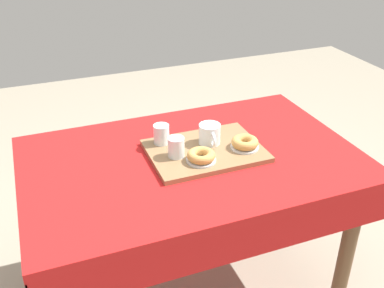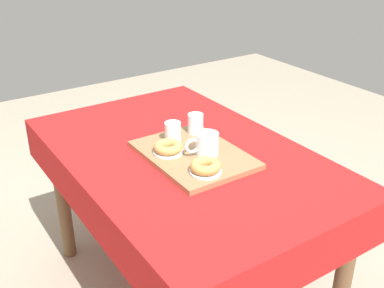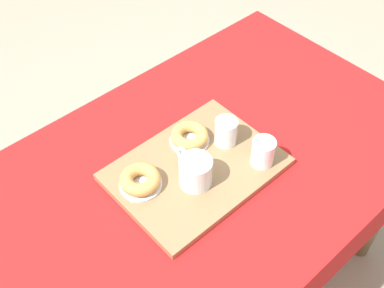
{
  "view_description": "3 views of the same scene",
  "coord_description": "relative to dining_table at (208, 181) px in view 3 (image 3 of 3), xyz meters",
  "views": [
    {
      "loc": [
        0.55,
        1.42,
        1.64
      ],
      "look_at": [
        -0.01,
        -0.02,
        0.78
      ],
      "focal_mm": 42.0,
      "sensor_mm": 36.0,
      "label": 1
    },
    {
      "loc": [
        -1.35,
        0.86,
        1.55
      ],
      "look_at": [
        -0.05,
        -0.01,
        0.78
      ],
      "focal_mm": 43.59,
      "sensor_mm": 36.0,
      "label": 2
    },
    {
      "loc": [
        -0.63,
        -0.62,
        1.76
      ],
      "look_at": [
        -0.04,
        0.03,
        0.8
      ],
      "focal_mm": 45.07,
      "sensor_mm": 36.0,
      "label": 3
    }
  ],
  "objects": [
    {
      "name": "sugar_donut_right",
      "position": [
        -0.01,
        0.07,
        0.15
      ],
      "size": [
        0.11,
        0.11,
        0.03
      ],
      "primitive_type": "torus",
      "color": "tan",
      "rests_on": "donut_plate_right"
    },
    {
      "name": "donut_plate_left",
      "position": [
        -0.21,
        0.04,
        0.12
      ],
      "size": [
        0.11,
        0.11,
        0.01
      ],
      "primitive_type": "cylinder",
      "color": "silver",
      "rests_on": "serving_tray"
    },
    {
      "name": "serving_tray",
      "position": [
        -0.06,
        -0.01,
        0.11
      ],
      "size": [
        0.45,
        0.33,
        0.02
      ],
      "primitive_type": "cube",
      "color": "olive",
      "rests_on": "dining_table"
    },
    {
      "name": "sugar_donut_left",
      "position": [
        -0.21,
        0.04,
        0.15
      ],
      "size": [
        0.11,
        0.11,
        0.04
      ],
      "primitive_type": "torus",
      "color": "tan",
      "rests_on": "donut_plate_left"
    },
    {
      "name": "ground_plane",
      "position": [
        0.0,
        0.0,
        -0.63
      ],
      "size": [
        6.0,
        6.0,
        0.0
      ],
      "primitive_type": "plane",
      "color": "gray"
    },
    {
      "name": "donut_plate_right",
      "position": [
        -0.01,
        0.07,
        0.12
      ],
      "size": [
        0.11,
        0.11,
        0.01
      ],
      "primitive_type": "cylinder",
      "color": "silver",
      "rests_on": "serving_tray"
    },
    {
      "name": "tea_mug_left",
      "position": [
        -0.09,
        -0.04,
        0.16
      ],
      "size": [
        0.09,
        0.13,
        0.08
      ],
      "color": "white",
      "rests_on": "serving_tray"
    },
    {
      "name": "water_glass_near",
      "position": [
        0.09,
        -0.12,
        0.16
      ],
      "size": [
        0.06,
        0.06,
        0.08
      ],
      "color": "white",
      "rests_on": "serving_tray"
    },
    {
      "name": "water_glass_far",
      "position": [
        0.07,
        0.01,
        0.16
      ],
      "size": [
        0.06,
        0.06,
        0.08
      ],
      "color": "white",
      "rests_on": "serving_tray"
    },
    {
      "name": "dining_table",
      "position": [
        0.0,
        0.0,
        0.0
      ],
      "size": [
        1.31,
        0.85,
        0.73
      ],
      "color": "red",
      "rests_on": "ground"
    }
  ]
}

